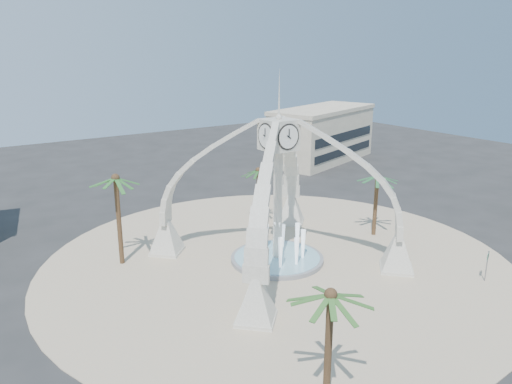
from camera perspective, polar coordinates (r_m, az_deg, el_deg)
ground at (r=43.64m, az=2.42°, el=-7.89°), size 140.00×140.00×0.00m
plaza at (r=43.63m, az=2.42°, el=-7.85°), size 40.00×40.00×0.06m
clock_tower at (r=41.42m, az=2.53°, el=0.34°), size 17.94×17.94×16.30m
fountain at (r=43.52m, az=2.43°, el=-7.54°), size 8.00×8.00×3.62m
building_ne at (r=81.70m, az=7.60°, el=6.56°), size 21.87×14.17×8.60m
palm_east at (r=48.96m, az=13.71°, el=1.71°), size 5.23×5.23×6.82m
palm_west at (r=42.21m, az=-15.76°, el=1.38°), size 5.51×5.51×8.40m
palm_north at (r=50.68m, az=0.26°, el=2.41°), size 4.58×4.58×6.50m
palm_south at (r=25.07m, az=8.53°, el=-11.72°), size 4.50×4.50×7.02m
street_sign at (r=43.25m, az=24.94°, el=-7.04°), size 0.89×0.38×2.59m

